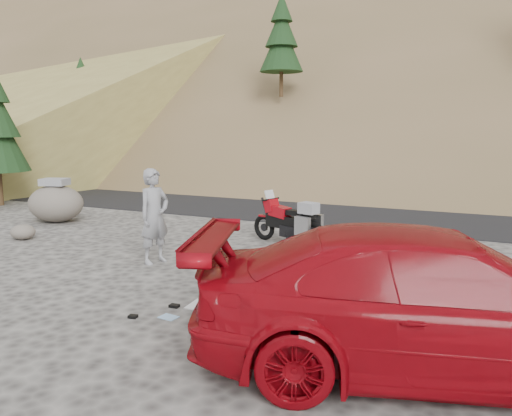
# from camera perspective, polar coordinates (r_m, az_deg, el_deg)

# --- Properties ---
(ground) EXTENTS (140.00, 140.00, 0.00)m
(ground) POSITION_cam_1_polar(r_m,az_deg,el_deg) (9.55, -7.27, -7.62)
(ground) COLOR #3E3B39
(ground) RESTS_ON ground
(road) EXTENTS (120.00, 7.00, 0.05)m
(road) POSITION_cam_1_polar(r_m,az_deg,el_deg) (17.63, 8.61, 0.01)
(road) COLOR black
(road) RESTS_ON ground
(hillside) EXTENTS (120.00, 73.00, 46.72)m
(hillside) POSITION_cam_1_polar(r_m,az_deg,el_deg) (49.54, 20.12, 18.17)
(hillside) COLOR brown
(hillside) RESTS_ON ground
(motorcycle) EXTENTS (2.09, 0.98, 1.28)m
(motorcycle) POSITION_cam_1_polar(r_m,az_deg,el_deg) (11.79, 4.06, -1.66)
(motorcycle) COLOR black
(motorcycle) RESTS_ON ground
(man) EXTENTS (0.63, 0.80, 1.94)m
(man) POSITION_cam_1_polar(r_m,az_deg,el_deg) (10.56, -11.35, -6.12)
(man) COLOR gray
(man) RESTS_ON ground
(red_car) EXTENTS (5.98, 3.91, 1.61)m
(red_car) POSITION_cam_1_polar(r_m,az_deg,el_deg) (6.35, 19.82, -16.92)
(red_car) COLOR maroon
(red_car) RESTS_ON ground
(boulder) EXTENTS (1.82, 1.60, 1.27)m
(boulder) POSITION_cam_1_polar(r_m,az_deg,el_deg) (15.89, -21.90, 0.52)
(boulder) COLOR #5B564E
(boulder) RESTS_ON ground
(small_rock) EXTENTS (0.78, 0.74, 0.38)m
(small_rock) POSITION_cam_1_polar(r_m,az_deg,el_deg) (13.74, -25.09, -2.49)
(small_rock) COLOR #5B564E
(small_rock) RESTS_ON ground
(gear_white_cloth) EXTENTS (0.55, 0.50, 0.02)m
(gear_white_cloth) POSITION_cam_1_polar(r_m,az_deg,el_deg) (7.94, -5.79, -11.03)
(gear_white_cloth) COLOR white
(gear_white_cloth) RESTS_ON ground
(gear_blue_mat) EXTENTS (0.48, 0.30, 0.18)m
(gear_blue_mat) POSITION_cam_1_polar(r_m,az_deg,el_deg) (7.39, 8.23, -11.93)
(gear_blue_mat) COLOR navy
(gear_blue_mat) RESTS_ON ground
(gear_bottle) EXTENTS (0.09, 0.09, 0.22)m
(gear_bottle) POSITION_cam_1_polar(r_m,az_deg,el_deg) (7.14, 11.00, -12.62)
(gear_bottle) COLOR navy
(gear_bottle) RESTS_ON ground
(gear_funnel) EXTENTS (0.15, 0.15, 0.17)m
(gear_funnel) POSITION_cam_1_polar(r_m,az_deg,el_deg) (7.07, 6.20, -12.95)
(gear_funnel) COLOR red
(gear_funnel) RESTS_ON ground
(gear_glove_a) EXTENTS (0.15, 0.11, 0.04)m
(gear_glove_a) POSITION_cam_1_polar(r_m,az_deg,el_deg) (7.95, -9.32, -10.98)
(gear_glove_a) COLOR black
(gear_glove_a) RESTS_ON ground
(gear_glove_b) EXTENTS (0.14, 0.12, 0.04)m
(gear_glove_b) POSITION_cam_1_polar(r_m,az_deg,el_deg) (7.65, -13.89, -11.94)
(gear_glove_b) COLOR black
(gear_glove_b) RESTS_ON ground
(gear_blue_cloth) EXTENTS (0.29, 0.22, 0.01)m
(gear_blue_cloth) POSITION_cam_1_polar(r_m,az_deg,el_deg) (7.56, -9.95, -12.19)
(gear_blue_cloth) COLOR #93BDE3
(gear_blue_cloth) RESTS_ON ground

